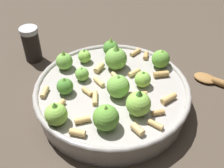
# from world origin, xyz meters

# --- Properties ---
(ground_plane) EXTENTS (2.40, 2.40, 0.00)m
(ground_plane) POSITION_xyz_m (0.00, 0.00, 0.00)
(ground_plane) COLOR #42382D
(cooking_pan) EXTENTS (0.31, 0.31, 0.11)m
(cooking_pan) POSITION_xyz_m (-0.00, 0.00, 0.03)
(cooking_pan) COLOR #9E9993
(cooking_pan) RESTS_ON ground
(pepper_shaker) EXTENTS (0.04, 0.04, 0.09)m
(pepper_shaker) POSITION_xyz_m (0.12, 0.23, 0.05)
(pepper_shaker) COLOR black
(pepper_shaker) RESTS_ON ground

